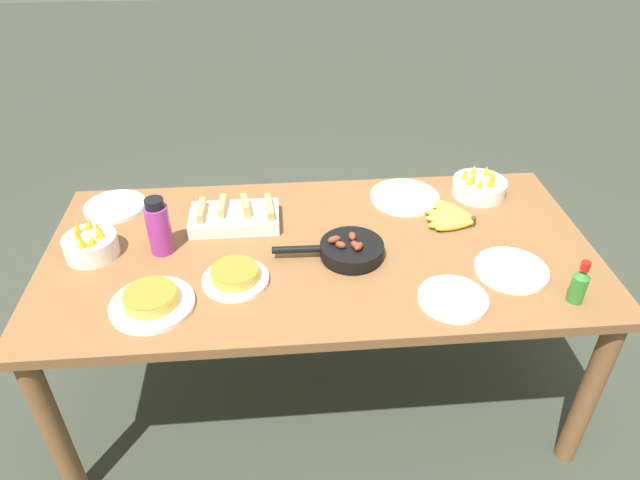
# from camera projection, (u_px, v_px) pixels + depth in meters

# --- Properties ---
(ground_plane) EXTENTS (14.00, 14.00, 0.00)m
(ground_plane) POSITION_uv_depth(u_px,v_px,m) (320.00, 386.00, 2.38)
(ground_plane) COLOR #383D33
(dining_table) EXTENTS (1.87, 0.91, 0.72)m
(dining_table) POSITION_uv_depth(u_px,v_px,m) (320.00, 266.00, 2.01)
(dining_table) COLOR brown
(dining_table) RESTS_ON ground_plane
(banana_bunch) EXTENTS (0.19, 0.21, 0.04)m
(banana_bunch) POSITION_uv_depth(u_px,v_px,m) (453.00, 218.00, 2.08)
(banana_bunch) COLOR gold
(banana_bunch) RESTS_ON dining_table
(melon_tray) EXTENTS (0.32, 0.18, 0.10)m
(melon_tray) POSITION_uv_depth(u_px,v_px,m) (235.00, 217.00, 2.06)
(melon_tray) COLOR silver
(melon_tray) RESTS_ON dining_table
(skillet) EXTENTS (0.37, 0.21, 0.08)m
(skillet) POSITION_uv_depth(u_px,v_px,m) (350.00, 250.00, 1.90)
(skillet) COLOR black
(skillet) RESTS_ON dining_table
(frittata_plate_center) EXTENTS (0.25, 0.25, 0.06)m
(frittata_plate_center) POSITION_uv_depth(u_px,v_px,m) (152.00, 301.00, 1.70)
(frittata_plate_center) COLOR white
(frittata_plate_center) RESTS_ON dining_table
(frittata_plate_side) EXTENTS (0.21, 0.21, 0.05)m
(frittata_plate_side) POSITION_uv_depth(u_px,v_px,m) (235.00, 276.00, 1.80)
(frittata_plate_side) COLOR white
(frittata_plate_side) RESTS_ON dining_table
(empty_plate_near_front) EXTENTS (0.24, 0.24, 0.02)m
(empty_plate_near_front) POSITION_uv_depth(u_px,v_px,m) (511.00, 270.00, 1.84)
(empty_plate_near_front) COLOR white
(empty_plate_near_front) RESTS_ON dining_table
(empty_plate_far_left) EXTENTS (0.27, 0.27, 0.02)m
(empty_plate_far_left) POSITION_uv_depth(u_px,v_px,m) (405.00, 197.00, 2.22)
(empty_plate_far_left) COLOR white
(empty_plate_far_left) RESTS_ON dining_table
(empty_plate_far_right) EXTENTS (0.23, 0.23, 0.02)m
(empty_plate_far_right) POSITION_uv_depth(u_px,v_px,m) (115.00, 206.00, 2.16)
(empty_plate_far_right) COLOR white
(empty_plate_far_right) RESTS_ON dining_table
(empty_plate_mid_edge) EXTENTS (0.21, 0.21, 0.02)m
(empty_plate_mid_edge) POSITION_uv_depth(u_px,v_px,m) (453.00, 299.00, 1.73)
(empty_plate_mid_edge) COLOR white
(empty_plate_mid_edge) RESTS_ON dining_table
(fruit_bowl_mango) EXTENTS (0.21, 0.21, 0.12)m
(fruit_bowl_mango) POSITION_uv_depth(u_px,v_px,m) (479.00, 186.00, 2.23)
(fruit_bowl_mango) COLOR white
(fruit_bowl_mango) RESTS_ON dining_table
(fruit_bowl_citrus) EXTENTS (0.18, 0.18, 0.12)m
(fruit_bowl_citrus) POSITION_uv_depth(u_px,v_px,m) (91.00, 244.00, 1.90)
(fruit_bowl_citrus) COLOR white
(fruit_bowl_citrus) RESTS_ON dining_table
(water_bottle) EXTENTS (0.08, 0.08, 0.20)m
(water_bottle) POSITION_uv_depth(u_px,v_px,m) (159.00, 227.00, 1.89)
(water_bottle) COLOR #992D89
(water_bottle) RESTS_ON dining_table
(hot_sauce_bottle) EXTENTS (0.05, 0.05, 0.15)m
(hot_sauce_bottle) POSITION_uv_depth(u_px,v_px,m) (579.00, 284.00, 1.70)
(hot_sauce_bottle) COLOR #337F2D
(hot_sauce_bottle) RESTS_ON dining_table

